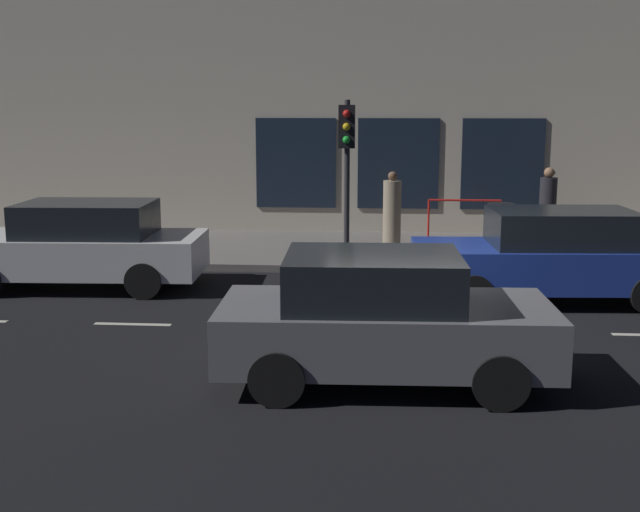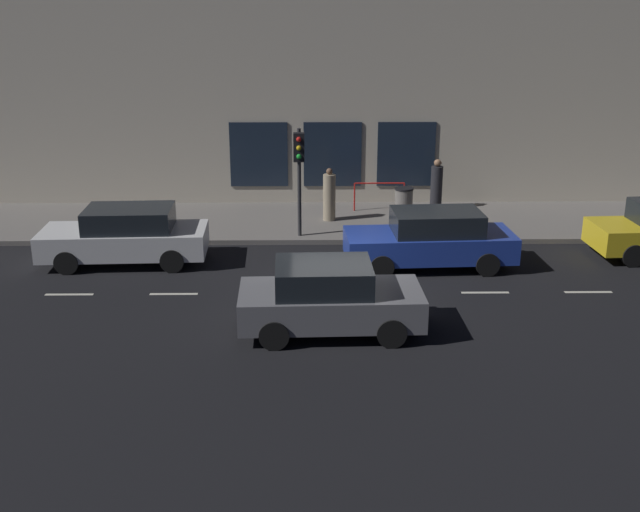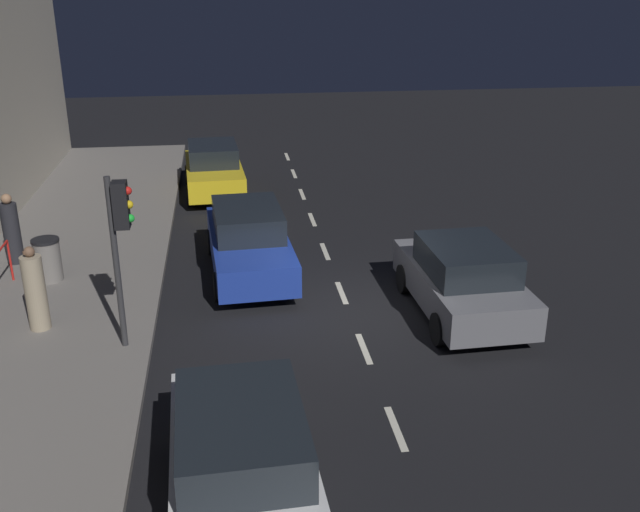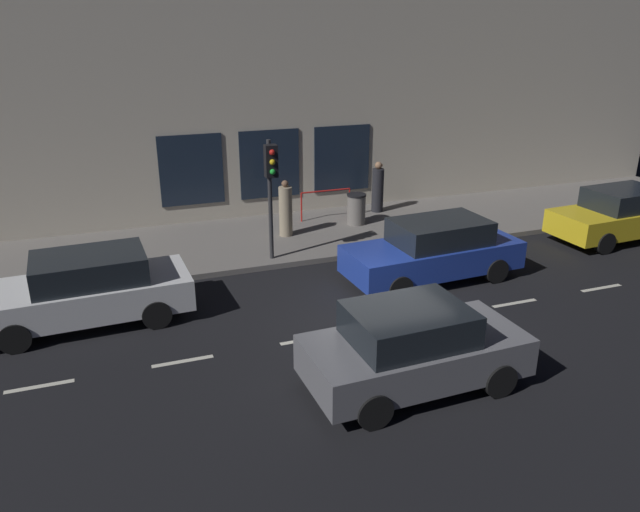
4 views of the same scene
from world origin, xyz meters
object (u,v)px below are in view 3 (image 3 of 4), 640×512
at_px(parked_car_1, 463,279).
at_px(pedestrian_0, 35,292).
at_px(parked_car_2, 243,469).
at_px(pedestrian_1, 12,231).
at_px(traffic_light, 120,226).
at_px(trash_bin, 48,260).
at_px(parked_car_3, 249,241).
at_px(parked_car_0, 214,169).

height_order(parked_car_1, pedestrian_0, pedestrian_0).
height_order(parked_car_2, pedestrian_1, pedestrian_1).
distance_m(traffic_light, parked_car_2, 5.43).
relative_size(parked_car_1, parked_car_2, 0.88).
relative_size(parked_car_1, pedestrian_0, 2.36).
relative_size(traffic_light, parked_car_1, 0.81).
bearing_deg(parked_car_2, trash_bin, -65.76).
distance_m(parked_car_2, trash_bin, 9.15).
relative_size(parked_car_3, pedestrian_1, 2.69).
bearing_deg(pedestrian_0, parked_car_1, -127.69).
relative_size(parked_car_2, parked_car_3, 0.99).
xyz_separation_m(traffic_light, trash_bin, (2.18, -3.40, -1.86)).
bearing_deg(pedestrian_1, parked_car_2, -53.58).
distance_m(parked_car_2, parked_car_3, 8.40).
xyz_separation_m(parked_car_1, pedestrian_1, (9.86, -3.91, 0.15)).
bearing_deg(parked_car_3, pedestrian_0, 29.08).
height_order(traffic_light, trash_bin, traffic_light).
bearing_deg(pedestrian_0, trash_bin, -28.90).
xyz_separation_m(traffic_light, pedestrian_1, (3.22, -4.63, -1.57)).
bearing_deg(parked_car_2, pedestrian_1, -63.73).
xyz_separation_m(traffic_light, parked_car_2, (-1.92, 4.78, -1.72)).
bearing_deg(parked_car_3, trash_bin, -0.50).
relative_size(parked_car_2, trash_bin, 4.63).
distance_m(traffic_light, pedestrian_1, 5.86).
bearing_deg(trash_bin, pedestrian_1, -49.74).
distance_m(parked_car_0, parked_car_1, 10.99).
relative_size(parked_car_0, pedestrian_0, 2.48).
distance_m(traffic_light, parked_car_0, 10.72).
bearing_deg(parked_car_0, parked_car_2, 88.39).
bearing_deg(parked_car_1, trash_bin, 161.36).
distance_m(parked_car_1, parked_car_2, 7.25).
height_order(parked_car_2, parked_car_3, same).
distance_m(parked_car_3, pedestrian_1, 5.68).
xyz_separation_m(traffic_light, parked_car_0, (-1.54, -10.47, -1.72)).
height_order(parked_car_1, trash_bin, parked_car_1).
relative_size(parked_car_3, pedestrian_0, 2.71).
xyz_separation_m(parked_car_0, parked_car_1, (-5.09, 9.74, 0.00)).
height_order(pedestrian_1, trash_bin, pedestrian_1).
relative_size(parked_car_1, parked_car_3, 0.87).
bearing_deg(pedestrian_1, parked_car_1, -13.84).
bearing_deg(parked_car_1, traffic_light, -175.55).
bearing_deg(parked_car_2, parked_car_3, -95.44).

